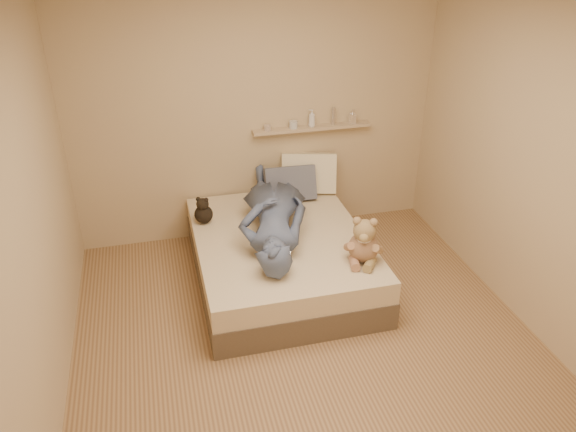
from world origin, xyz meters
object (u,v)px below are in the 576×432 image
object	(u,v)px
pillow_grey	(290,184)
wall_shelf	(312,128)
game_console	(280,255)
dark_plush	(203,212)
person	(273,213)
bed	(280,257)
teddy_bear	(364,244)
pillow_cream	(309,173)

from	to	relation	value
pillow_grey	wall_shelf	distance (m)	0.60
game_console	dark_plush	size ratio (longest dim) A/B	0.67
dark_plush	person	world-z (taller)	person
pillow_grey	person	bearing A→B (deg)	-117.13
bed	teddy_bear	world-z (taller)	teddy_bear
game_console	pillow_grey	distance (m)	1.29
teddy_bear	pillow_grey	size ratio (longest dim) A/B	0.83
pillow_grey	person	distance (m)	0.68
teddy_bear	person	distance (m)	0.89
pillow_cream	wall_shelf	bearing A→B (deg)	59.57
game_console	person	bearing A→B (deg)	81.92
pillow_grey	pillow_cream	bearing A→B (deg)	30.94
bed	pillow_cream	size ratio (longest dim) A/B	3.45
person	wall_shelf	distance (m)	1.11
pillow_cream	wall_shelf	xyz separation A→B (m)	(0.05, 0.08, 0.45)
dark_plush	wall_shelf	xyz separation A→B (m)	(1.18, 0.49, 0.54)
teddy_bear	dark_plush	size ratio (longest dim) A/B	1.57
teddy_bear	pillow_grey	world-z (taller)	teddy_bear
bed	wall_shelf	world-z (taller)	wall_shelf
pillow_cream	person	bearing A→B (deg)	-126.10
game_console	teddy_bear	world-z (taller)	teddy_bear
teddy_bear	dark_plush	xyz separation A→B (m)	(-1.19, 0.99, -0.06)
pillow_grey	wall_shelf	world-z (taller)	wall_shelf
game_console	person	xyz separation A→B (m)	(0.09, 0.62, 0.05)
game_console	wall_shelf	distance (m)	1.67
pillow_cream	person	size ratio (longest dim) A/B	0.34
bed	game_console	distance (m)	0.66
bed	pillow_grey	xyz separation A→B (m)	(0.27, 0.69, 0.40)
dark_plush	pillow_grey	size ratio (longest dim) A/B	0.53
game_console	person	distance (m)	0.63
bed	teddy_bear	size ratio (longest dim) A/B	4.57
game_console	wall_shelf	world-z (taller)	wall_shelf
bed	wall_shelf	xyz separation A→B (m)	(0.55, 0.91, 0.88)
teddy_bear	person	xyz separation A→B (m)	(-0.60, 0.65, 0.02)
game_console	dark_plush	xyz separation A→B (m)	(-0.50, 0.95, -0.03)
wall_shelf	pillow_cream	bearing A→B (deg)	-120.43
bed	person	bearing A→B (deg)	116.22
person	game_console	bearing A→B (deg)	95.04
teddy_bear	wall_shelf	bearing A→B (deg)	90.45
bed	dark_plush	size ratio (longest dim) A/B	7.19
bed	pillow_cream	bearing A→B (deg)	58.75
bed	person	size ratio (longest dim) A/B	1.16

